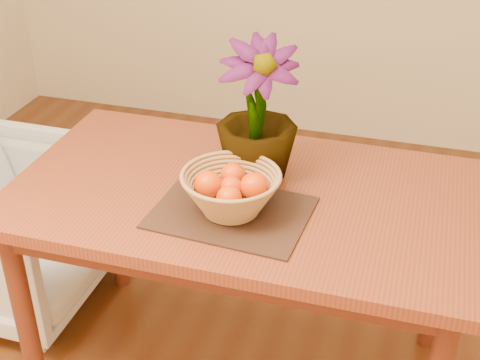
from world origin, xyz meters
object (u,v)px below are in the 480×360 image
(wicker_basket, at_px, (231,194))
(armchair, at_px, (10,222))
(table, at_px, (243,214))
(potted_plant, at_px, (257,113))

(wicker_basket, relative_size, armchair, 0.41)
(table, bearing_deg, potted_plant, 79.86)
(table, distance_m, wicker_basket, 0.20)
(wicker_basket, bearing_deg, table, 91.37)
(table, distance_m, armchair, 1.04)
(table, relative_size, wicker_basket, 4.95)
(table, distance_m, potted_plant, 0.32)
(table, relative_size, potted_plant, 3.22)
(potted_plant, bearing_deg, table, -118.64)
(potted_plant, height_order, armchair, potted_plant)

